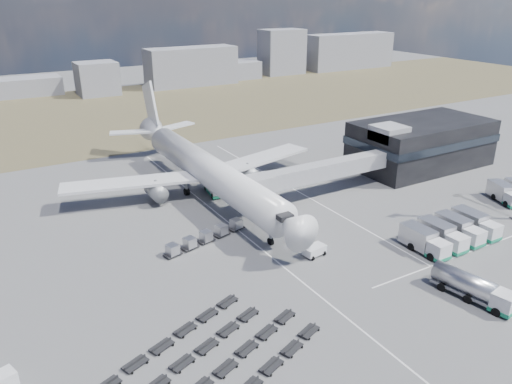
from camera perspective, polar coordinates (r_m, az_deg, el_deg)
ground at (r=70.21m, az=5.61°, el=-8.94°), size 420.00×420.00×0.00m
grass_strip at (r=166.28m, az=-17.25°, el=8.53°), size 420.00×90.00×0.01m
lane_markings at (r=77.65m, az=10.22°, el=-5.98°), size 47.12×110.00×0.01m
terminal at (r=114.89m, az=18.30°, el=5.37°), size 30.40×16.40×11.00m
jet_bridge at (r=91.55m, az=6.40°, el=2.12°), size 30.30×3.80×7.05m
airliner at (r=93.55m, az=-5.88°, el=2.73°), size 51.59×64.53×17.62m
skyline at (r=201.56m, az=-20.19°, el=12.42°), size 301.25×24.14×19.88m
fuel_tanker at (r=68.79m, az=23.54°, el=-9.97°), size 4.42×10.63×3.34m
pushback_tug at (r=73.73m, az=6.67°, el=-6.70°), size 3.63×2.39×1.51m
catering_truck at (r=95.19m, az=-4.72°, el=0.77°), size 3.96×7.28×3.17m
service_trucks_near at (r=82.12m, az=21.38°, el=-4.28°), size 14.40×8.01×3.19m
uld_row at (r=77.20m, az=-5.73°, el=-5.07°), size 14.95×5.13×1.65m
baggage_dollies at (r=53.69m, az=-6.72°, el=-19.81°), size 29.60×21.61×0.64m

